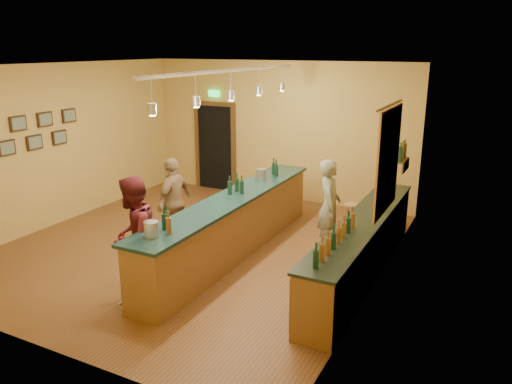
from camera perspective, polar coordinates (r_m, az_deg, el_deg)
The scene contains 17 objects.
floor at distance 9.19m, azimuth -6.73°, elevation -6.21°, with size 7.00×7.00×0.00m, color brown.
ceiling at distance 8.50m, azimuth -7.47°, elevation 14.13°, with size 6.50×7.00×0.02m, color silver.
wall_back at distance 11.72m, azimuth 2.53°, elevation 6.96°, with size 6.50×0.02×3.20m, color gold.
wall_front at distance 6.24m, azimuth -25.25°, elevation -3.12°, with size 6.50×0.02×3.20m, color gold.
wall_left at distance 10.84m, azimuth -21.58°, elevation 5.06°, with size 0.02×7.00×3.20m, color gold.
wall_right at distance 7.44m, azimuth 14.21°, elevation 0.97°, with size 0.02×7.00×3.20m, color gold.
doorway at distance 12.57m, azimuth -4.65°, elevation 5.37°, with size 1.15×0.09×2.48m.
tapestry at distance 7.77m, azimuth 14.87°, elevation 3.46°, with size 0.03×1.40×1.60m, color maroon.
bottle_shelf at distance 9.26m, azimuth 16.46°, elevation 4.19°, with size 0.17×0.55×0.54m.
picture_grid at distance 10.27m, azimuth -24.72°, elevation 6.13°, with size 0.06×2.20×0.70m, color #382111, non-canonical shape.
back_counter at distance 8.02m, azimuth 11.99°, elevation -6.16°, with size 0.60×4.55×1.27m.
tasting_bar at distance 8.60m, azimuth -2.70°, elevation -3.39°, with size 0.74×5.10×1.38m.
pendant_track at distance 8.12m, azimuth -2.91°, elevation 12.61°, with size 0.11×4.60×0.50m.
bartender at distance 8.80m, azimuth 8.39°, elevation -1.59°, with size 0.60×0.40×1.65m, color gray.
customer_a at distance 7.36m, azimuth -13.81°, elevation -5.00°, with size 0.87×0.67×1.78m, color #59191E.
customer_b at distance 9.15m, azimuth -9.34°, elevation -1.03°, with size 0.95×0.39×1.62m, color #997A51.
bar_stool at distance 9.52m, azimuth 10.98°, elevation -2.21°, with size 0.33×0.33×0.67m.
Camera 1 is at (4.77, -7.03, 3.51)m, focal length 35.00 mm.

